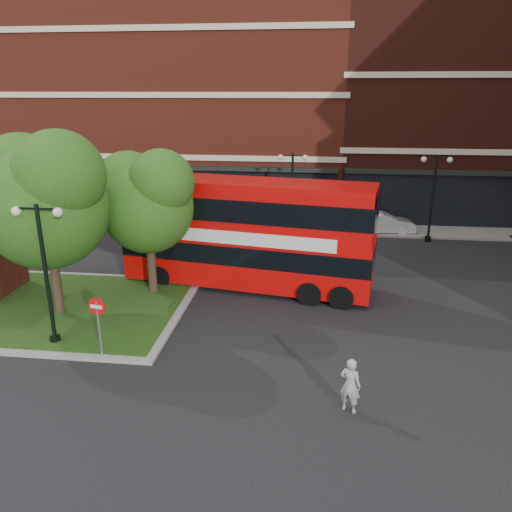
# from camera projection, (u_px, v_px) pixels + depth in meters

# --- Properties ---
(ground) EXTENTS (120.00, 120.00, 0.00)m
(ground) POSITION_uv_depth(u_px,v_px,m) (209.00, 356.00, 16.65)
(ground) COLOR black
(ground) RESTS_ON ground
(pavement_far) EXTENTS (44.00, 3.00, 0.12)m
(pavement_far) POSITION_uv_depth(u_px,v_px,m) (262.00, 226.00, 32.16)
(pavement_far) COLOR slate
(pavement_far) RESTS_ON ground
(terrace_far_left) EXTENTS (26.00, 12.00, 14.00)m
(terrace_far_left) POSITION_uv_depth(u_px,v_px,m) (168.00, 109.00, 37.91)
(terrace_far_left) COLOR maroon
(terrace_far_left) RESTS_ON ground
(terrace_far_right) EXTENTS (18.00, 12.00, 16.00)m
(terrace_far_right) POSITION_uv_depth(u_px,v_px,m) (470.00, 96.00, 35.14)
(terrace_far_right) COLOR #471911
(terrace_far_right) RESTS_ON ground
(traffic_island) EXTENTS (12.60, 7.60, 0.15)m
(traffic_island) POSITION_uv_depth(u_px,v_px,m) (32.00, 306.00, 20.34)
(traffic_island) COLOR gray
(traffic_island) RESTS_ON ground
(tree_island_west) EXTENTS (5.40, 4.71, 7.21)m
(tree_island_west) POSITION_uv_depth(u_px,v_px,m) (43.00, 195.00, 18.28)
(tree_island_west) COLOR #2D2116
(tree_island_west) RESTS_ON ground
(tree_island_east) EXTENTS (4.46, 3.90, 6.29)m
(tree_island_east) POSITION_uv_depth(u_px,v_px,m) (146.00, 198.00, 20.46)
(tree_island_east) COLOR #2D2116
(tree_island_east) RESTS_ON ground
(lamp_island) EXTENTS (1.72, 0.36, 5.00)m
(lamp_island) POSITION_uv_depth(u_px,v_px,m) (45.00, 268.00, 16.55)
(lamp_island) COLOR black
(lamp_island) RESTS_ON ground
(lamp_far_left) EXTENTS (1.72, 0.36, 5.00)m
(lamp_far_left) POSITION_uv_depth(u_px,v_px,m) (292.00, 191.00, 29.18)
(lamp_far_left) COLOR black
(lamp_far_left) RESTS_ON ground
(lamp_far_right) EXTENTS (1.72, 0.36, 5.00)m
(lamp_far_right) POSITION_uv_depth(u_px,v_px,m) (433.00, 194.00, 28.29)
(lamp_far_right) COLOR black
(lamp_far_right) RESTS_ON ground
(bus) EXTENTS (11.27, 4.40, 4.20)m
(bus) POSITION_uv_depth(u_px,v_px,m) (247.00, 227.00, 21.77)
(bus) COLOR #C30807
(bus) RESTS_ON ground
(woman) EXTENTS (0.70, 0.60, 1.62)m
(woman) POSITION_uv_depth(u_px,v_px,m) (350.00, 385.00, 13.59)
(woman) COLOR #9D9D9F
(woman) RESTS_ON ground
(car_silver) EXTENTS (4.70, 2.34, 1.54)m
(car_silver) POSITION_uv_depth(u_px,v_px,m) (175.00, 221.00, 30.62)
(car_silver) COLOR #B0B1B7
(car_silver) RESTS_ON ground
(car_white) EXTENTS (4.04, 1.73, 1.30)m
(car_white) POSITION_uv_depth(u_px,v_px,m) (382.00, 223.00, 30.67)
(car_white) COLOR white
(car_white) RESTS_ON ground
(no_entry_sign) EXTENTS (0.59, 0.15, 2.16)m
(no_entry_sign) POSITION_uv_depth(u_px,v_px,m) (98.00, 316.00, 16.08)
(no_entry_sign) COLOR slate
(no_entry_sign) RESTS_ON ground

